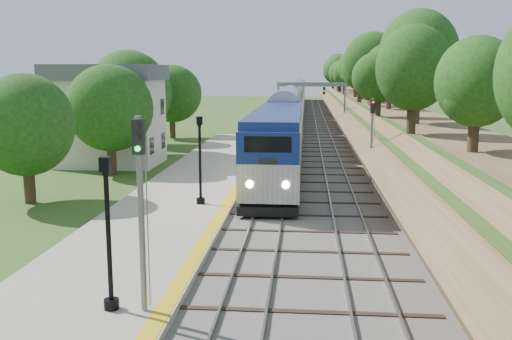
# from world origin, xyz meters

# --- Properties ---
(trackbed) EXTENTS (9.50, 170.00, 0.28)m
(trackbed) POSITION_xyz_m (2.00, 60.00, 0.07)
(trackbed) COLOR #4C4944
(trackbed) RESTS_ON ground
(platform) EXTENTS (6.40, 68.00, 0.38)m
(platform) POSITION_xyz_m (-5.20, 16.00, 0.19)
(platform) COLOR gray
(platform) RESTS_ON ground
(yellow_stripe) EXTENTS (0.55, 68.00, 0.01)m
(yellow_stripe) POSITION_xyz_m (-2.35, 16.00, 0.39)
(yellow_stripe) COLOR gold
(yellow_stripe) RESTS_ON platform
(embankment) EXTENTS (10.64, 170.00, 11.70)m
(embankment) POSITION_xyz_m (10.35, 60.00, 1.95)
(embankment) COLOR brown
(embankment) RESTS_ON ground
(station_building) EXTENTS (8.60, 6.60, 8.00)m
(station_building) POSITION_xyz_m (-14.00, 30.00, 4.09)
(station_building) COLOR beige
(station_building) RESTS_ON ground
(signal_gantry) EXTENTS (8.40, 0.38, 6.20)m
(signal_gantry) POSITION_xyz_m (2.47, 54.99, 4.82)
(signal_gantry) COLOR slate
(signal_gantry) RESTS_ON ground
(trees_behind_platform) EXTENTS (7.82, 53.32, 7.21)m
(trees_behind_platform) POSITION_xyz_m (-11.17, 20.67, 4.53)
(trees_behind_platform) COLOR #332316
(trees_behind_platform) RESTS_ON ground
(train) EXTENTS (3.19, 127.87, 4.69)m
(train) POSITION_xyz_m (0.00, 75.84, 2.39)
(train) COLOR black
(train) RESTS_ON trackbed
(lamppost_mid) EXTENTS (0.46, 0.46, 4.64)m
(lamppost_mid) POSITION_xyz_m (-3.91, 1.15, 2.45)
(lamppost_mid) COLOR black
(lamppost_mid) RESTS_ON platform
(lamppost_far) EXTENTS (0.47, 0.47, 4.72)m
(lamppost_far) POSITION_xyz_m (-3.78, 15.15, 2.49)
(lamppost_far) COLOR black
(lamppost_far) RESTS_ON platform
(signal_platform) EXTENTS (0.34, 0.27, 5.83)m
(signal_platform) POSITION_xyz_m (-2.90, 1.14, 3.96)
(signal_platform) COLOR slate
(signal_platform) RESTS_ON platform
(signal_farside) EXTENTS (0.31, 0.24, 5.62)m
(signal_farside) POSITION_xyz_m (6.20, 23.32, 3.56)
(signal_farside) COLOR slate
(signal_farside) RESTS_ON ground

